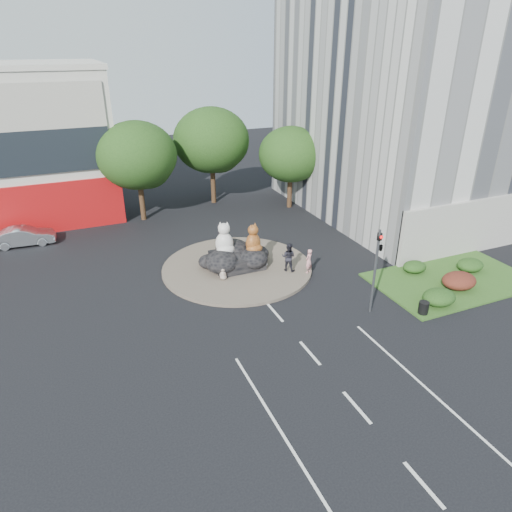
% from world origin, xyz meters
% --- Properties ---
extents(ground, '(120.00, 120.00, 0.00)m').
position_xyz_m(ground, '(0.00, 0.00, 0.00)').
color(ground, black).
rests_on(ground, ground).
extents(roundabout_island, '(10.00, 10.00, 0.20)m').
position_xyz_m(roundabout_island, '(0.00, 10.00, 0.10)').
color(roundabout_island, brown).
rests_on(roundabout_island, ground).
extents(rock_plinth, '(3.20, 2.60, 0.90)m').
position_xyz_m(rock_plinth, '(0.00, 10.00, 0.65)').
color(rock_plinth, black).
rests_on(rock_plinth, roundabout_island).
extents(grass_verge, '(10.00, 6.00, 0.12)m').
position_xyz_m(grass_verge, '(12.00, 3.00, 0.06)').
color(grass_verge, '#2A541C').
rests_on(grass_verge, ground).
extents(tree_left, '(6.46, 6.46, 8.27)m').
position_xyz_m(tree_left, '(-3.93, 22.06, 5.25)').
color(tree_left, '#382314').
rests_on(tree_left, ground).
extents(tree_mid, '(6.84, 6.84, 8.76)m').
position_xyz_m(tree_mid, '(3.07, 24.06, 5.56)').
color(tree_mid, '#382314').
rests_on(tree_mid, ground).
extents(tree_right, '(5.70, 5.70, 7.30)m').
position_xyz_m(tree_right, '(9.07, 20.06, 4.63)').
color(tree_right, '#382314').
rests_on(tree_right, ground).
extents(hedge_near_green, '(2.00, 1.60, 0.90)m').
position_xyz_m(hedge_near_green, '(9.00, 1.00, 0.57)').
color(hedge_near_green, '#183811').
rests_on(hedge_near_green, grass_verge).
extents(hedge_red, '(2.20, 1.76, 0.99)m').
position_xyz_m(hedge_red, '(11.50, 2.00, 0.61)').
color(hedge_red, '#481813').
rests_on(hedge_red, grass_verge).
extents(hedge_mid_green, '(1.80, 1.44, 0.81)m').
position_xyz_m(hedge_mid_green, '(14.00, 3.50, 0.53)').
color(hedge_mid_green, '#183811').
rests_on(hedge_mid_green, grass_verge).
extents(hedge_back_green, '(1.60, 1.28, 0.72)m').
position_xyz_m(hedge_back_green, '(10.50, 4.80, 0.48)').
color(hedge_back_green, '#183811').
rests_on(hedge_back_green, grass_verge).
extents(traffic_light, '(0.44, 1.24, 5.00)m').
position_xyz_m(traffic_light, '(5.10, 2.00, 3.62)').
color(traffic_light, '#595B60').
rests_on(traffic_light, ground).
extents(street_lamp, '(2.34, 0.22, 8.06)m').
position_xyz_m(street_lamp, '(12.82, 8.00, 4.55)').
color(street_lamp, '#595B60').
rests_on(street_lamp, ground).
extents(cat_white, '(1.70, 1.59, 2.27)m').
position_xyz_m(cat_white, '(-0.73, 10.35, 2.24)').
color(cat_white, silver).
rests_on(cat_white, rock_plinth).
extents(cat_tabby, '(1.58, 1.50, 2.05)m').
position_xyz_m(cat_tabby, '(1.10, 9.82, 2.13)').
color(cat_tabby, '#B66B26').
rests_on(cat_tabby, rock_plinth).
extents(kitten_calico, '(0.54, 0.47, 0.84)m').
position_xyz_m(kitten_calico, '(-1.47, 8.65, 0.62)').
color(kitten_calico, silver).
rests_on(kitten_calico, roundabout_island).
extents(kitten_white, '(0.68, 0.69, 0.87)m').
position_xyz_m(kitten_white, '(1.58, 9.20, 0.63)').
color(kitten_white, white).
rests_on(kitten_white, roundabout_island).
extents(pedestrian_pink, '(0.71, 0.64, 1.64)m').
position_xyz_m(pedestrian_pink, '(3.95, 7.32, 1.02)').
color(pedestrian_pink, pink).
rests_on(pedestrian_pink, roundabout_island).
extents(pedestrian_dark, '(1.18, 1.17, 1.92)m').
position_xyz_m(pedestrian_dark, '(2.87, 8.11, 1.16)').
color(pedestrian_dark, black).
rests_on(pedestrian_dark, roundabout_island).
extents(parked_car, '(4.38, 1.77, 1.42)m').
position_xyz_m(parked_car, '(-13.20, 19.95, 0.71)').
color(parked_car, '#B1B3B9').
rests_on(parked_car, ground).
extents(litter_bin, '(0.73, 0.73, 0.71)m').
position_xyz_m(litter_bin, '(7.50, 0.56, 0.47)').
color(litter_bin, black).
rests_on(litter_bin, grass_verge).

